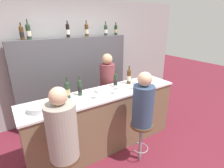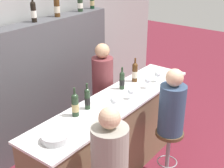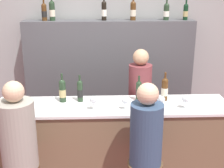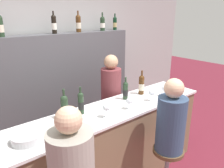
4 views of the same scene
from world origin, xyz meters
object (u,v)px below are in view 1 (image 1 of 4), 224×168
wine_bottle_counter_0 (67,90)px  wine_bottle_backbar_1 (28,31)px  wine_bottle_counter_2 (115,80)px  wine_bottle_backbar_3 (87,30)px  wine_bottle_backbar_2 (68,30)px  wine_bottle_backbar_0 (22,33)px  guest_seated_right (143,103)px  bar_stool_right (141,132)px  bar_stool_left (66,166)px  wine_bottle_counter_1 (80,87)px  metal_bowl (38,109)px  wine_glass_1 (115,88)px  wine_bottle_counter_3 (129,76)px  bartender (108,95)px  wine_bottle_backbar_4 (106,30)px  wine_glass_3 (146,80)px  guest_seated_left (62,129)px  wine_bottle_backbar_5 (116,30)px  wine_glass_0 (97,92)px  wine_glass_2 (134,83)px

wine_bottle_counter_0 → wine_bottle_backbar_1: size_ratio=0.97×
wine_bottle_counter_2 → wine_bottle_backbar_3: (0.04, 1.16, 0.80)m
wine_bottle_backbar_2 → wine_bottle_backbar_0: bearing=180.0°
wine_bottle_backbar_0 → guest_seated_right: bearing=-57.5°
wine_bottle_backbar_0 → bar_stool_right: size_ratio=0.44×
bar_stool_left → wine_bottle_counter_1: bearing=53.6°
wine_bottle_backbar_1 → guest_seated_right: wine_bottle_backbar_1 is taller
wine_bottle_counter_1 → metal_bowl: bearing=-165.4°
guest_seated_right → metal_bowl: bearing=157.3°
bar_stool_left → bar_stool_right: (1.20, 0.00, 0.00)m
wine_bottle_backbar_3 → wine_glass_1: (-0.22, -1.42, -0.83)m
wine_bottle_backbar_0 → wine_bottle_counter_2: bearing=-43.5°
wine_bottle_counter_3 → bartender: bearing=122.4°
wine_bottle_backbar_4 → metal_bowl: wine_bottle_backbar_4 is taller
wine_bottle_backbar_3 → bartender: (0.02, -0.79, -1.23)m
wine_bottle_backbar_1 → wine_glass_3: 2.28m
wine_glass_1 → bartender: bearing=68.9°
guest_seated_left → wine_bottle_backbar_1: bearing=86.8°
wine_bottle_counter_2 → wine_bottle_counter_3: (0.30, 0.00, 0.02)m
wine_bottle_backbar_4 → bar_stool_left: (-1.74, -1.90, -1.43)m
wine_bottle_counter_1 → wine_bottle_backbar_1: 1.47m
wine_bottle_counter_2 → wine_bottle_backbar_0: size_ratio=1.01×
wine_bottle_backbar_2 → bartender: wine_bottle_backbar_2 is taller
wine_bottle_counter_1 → wine_bottle_backbar_5: (1.48, 1.16, 0.77)m
wine_glass_3 → guest_seated_right: (-0.49, -0.48, -0.11)m
wine_bottle_counter_3 → wine_glass_0: 0.86m
wine_bottle_counter_1 → wine_bottle_backbar_5: bearing=38.2°
wine_bottle_backbar_5 → wine_glass_1: (-0.98, -1.42, -0.81)m
bartender → wine_bottle_backbar_4: bearing=60.0°
wine_glass_2 → wine_bottle_backbar_1: bearing=133.1°
metal_bowl → guest_seated_right: size_ratio=0.31×
wine_bottle_backbar_2 → wine_glass_3: size_ratio=2.15×
wine_bottle_backbar_5 → wine_bottle_counter_2: bearing=-124.6°
wine_glass_0 → guest_seated_right: size_ratio=0.19×
wine_bottle_counter_1 → guest_seated_left: size_ratio=0.37×
wine_bottle_backbar_5 → wine_glass_3: wine_bottle_backbar_5 is taller
wine_bottle_counter_0 → wine_glass_1: size_ratio=2.45×
wine_bottle_backbar_1 → guest_seated_right: 2.38m
wine_bottle_backbar_5 → wine_glass_1: bearing=-124.6°
guest_seated_left → wine_bottle_backbar_0: bearing=90.2°
wine_glass_1 → wine_bottle_counter_1: bearing=152.9°
metal_bowl → guest_seated_left: bearing=-76.6°
wine_bottle_backbar_5 → wine_glass_1: size_ratio=2.07×
bartender → wine_bottle_counter_0: bearing=-158.3°
wine_glass_3 → bartender: 0.86m
wine_bottle_counter_0 → wine_bottle_backbar_2: wine_bottle_backbar_2 is taller
wine_glass_0 → guest_seated_right: (0.51, -0.48, -0.12)m
wine_bottle_counter_3 → wine_glass_2: size_ratio=2.29×
guest_seated_left → wine_bottle_counter_0: bearing=65.1°
wine_bottle_counter_1 → wine_bottle_backbar_0: bearing=115.2°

